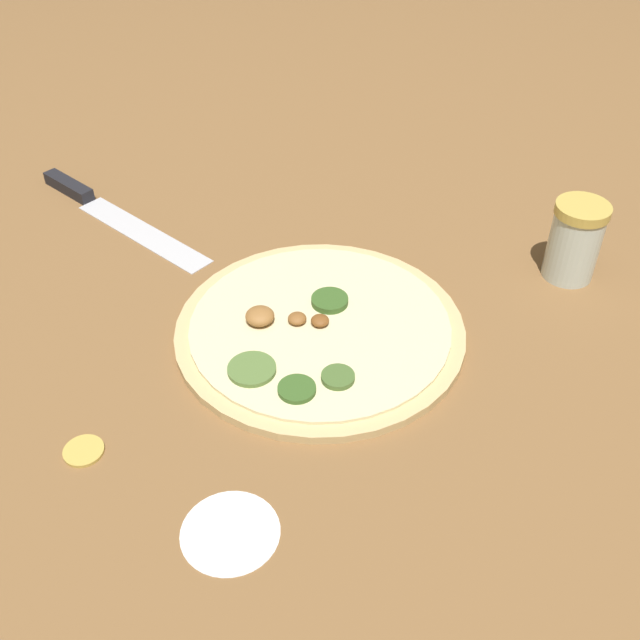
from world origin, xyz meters
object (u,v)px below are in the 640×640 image
Objects in this scene: spice_jar at (575,241)px; loose_cap at (83,450)px; pizza at (319,329)px; knife at (97,204)px.

loose_cap is at bearing -2.50° from spice_jar.
pizza is 1.01× the size of knife.
pizza reaches higher than knife.
pizza is 0.28m from loose_cap.
pizza is at bearing 0.09° from knife.
loose_cap is (0.61, -0.03, -0.05)m from spice_jar.
pizza is at bearing -10.36° from spice_jar.
knife is at bearing -109.36° from loose_cap.
knife is at bearing -44.69° from spice_jar.
knife is (0.13, -0.39, -0.00)m from pizza.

